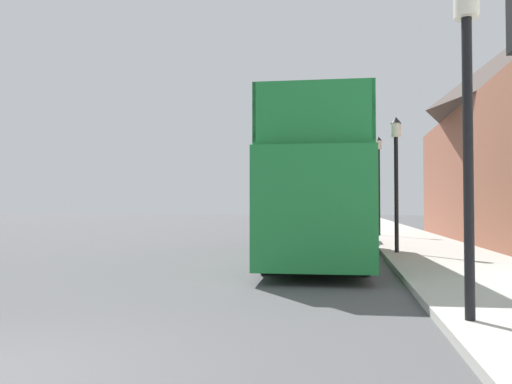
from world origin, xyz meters
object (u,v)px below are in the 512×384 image
at_px(parked_car_ahead_of_bus, 346,227).
at_px(lamp_post_second, 396,158).
at_px(tour_bus, 316,198).
at_px(lamp_post_third, 379,168).
at_px(lamp_post_nearest, 467,75).

distance_m(parked_car_ahead_of_bus, lamp_post_second, 6.04).
bearing_deg(tour_bus, lamp_post_second, 32.50).
height_order(parked_car_ahead_of_bus, lamp_post_third, lamp_post_third).
height_order(lamp_post_nearest, lamp_post_third, lamp_post_third).
height_order(tour_bus, lamp_post_second, lamp_post_second).
distance_m(lamp_post_second, lamp_post_third, 9.67).
xyz_separation_m(tour_bus, lamp_post_third, (2.61, 11.38, 1.75)).
relative_size(parked_car_ahead_of_bus, lamp_post_third, 0.88).
bearing_deg(parked_car_ahead_of_bus, lamp_post_second, -72.45).
distance_m(parked_car_ahead_of_bus, lamp_post_third, 5.50).
bearing_deg(lamp_post_second, tour_bus, -145.15).
xyz_separation_m(parked_car_ahead_of_bus, lamp_post_third, (1.69, 4.37, 2.89)).
relative_size(lamp_post_second, lamp_post_third, 0.86).
bearing_deg(lamp_post_third, tour_bus, -102.90).
xyz_separation_m(parked_car_ahead_of_bus, lamp_post_nearest, (1.48, -14.95, 2.61)).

